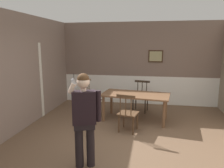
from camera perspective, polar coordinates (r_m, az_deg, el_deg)
name	(u,v)px	position (r m, az deg, el deg)	size (l,w,h in m)	color
ground_plane	(127,149)	(4.48, 4.12, -16.86)	(7.54, 7.54, 0.00)	brown
room_back_partition	(139,65)	(7.43, 7.17, 5.02)	(5.37, 0.17, 2.79)	#756056
room_left_partition	(1,76)	(5.07, -27.43, 1.84)	(0.13, 6.85, 2.79)	gray
dining_table	(135,97)	(5.82, 6.25, -3.45)	(1.89, 1.12, 0.74)	brown
chair_near_window	(128,113)	(5.09, 4.24, -7.72)	(0.52, 0.52, 0.94)	#513823
chair_by_doorway	(92,99)	(6.24, -5.43, -4.06)	(0.48, 0.48, 1.05)	#513823
chair_at_table_head	(141,96)	(6.66, 7.69, -3.23)	(0.54, 0.54, 0.94)	#2D2319
person_figure	(85,115)	(3.58, -7.34, -8.27)	(0.51, 0.33, 1.61)	black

